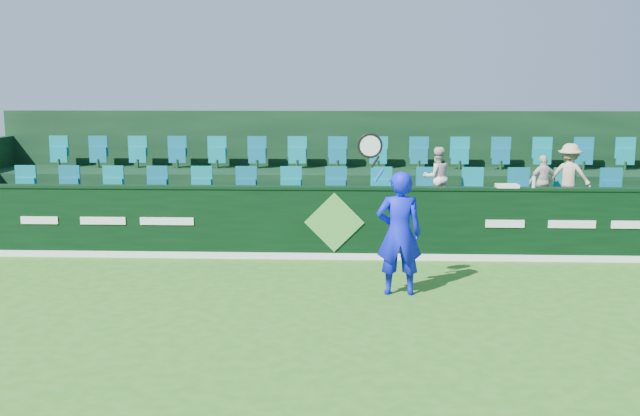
{
  "coord_description": "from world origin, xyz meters",
  "views": [
    {
      "loc": [
        0.26,
        -8.93,
        3.13
      ],
      "look_at": [
        -0.22,
        2.8,
        1.15
      ],
      "focal_mm": 40.0,
      "sensor_mm": 36.0,
      "label": 1
    }
  ],
  "objects_px": {
    "tennis_player": "(399,232)",
    "spectator_middle": "(543,181)",
    "spectator_right": "(569,176)",
    "spectator_left": "(437,177)",
    "drinks_bottle": "(534,182)",
    "towel": "(507,186)"
  },
  "relations": [
    {
      "from": "spectator_middle",
      "to": "spectator_right",
      "type": "relative_size",
      "value": 0.82
    },
    {
      "from": "spectator_right",
      "to": "towel",
      "type": "relative_size",
      "value": 3.18
    },
    {
      "from": "towel",
      "to": "drinks_bottle",
      "type": "xyz_separation_m",
      "value": [
        0.48,
        0.0,
        0.07
      ]
    },
    {
      "from": "towel",
      "to": "drinks_bottle",
      "type": "relative_size",
      "value": 1.95
    },
    {
      "from": "spectator_left",
      "to": "drinks_bottle",
      "type": "height_order",
      "value": "spectator_left"
    },
    {
      "from": "tennis_player",
      "to": "spectator_middle",
      "type": "distance_m",
      "value": 4.58
    },
    {
      "from": "spectator_middle",
      "to": "drinks_bottle",
      "type": "distance_m",
      "value": 1.22
    },
    {
      "from": "tennis_player",
      "to": "spectator_right",
      "type": "distance_m",
      "value": 4.94
    },
    {
      "from": "spectator_left",
      "to": "spectator_middle",
      "type": "xyz_separation_m",
      "value": [
        2.07,
        0.0,
        -0.08
      ]
    },
    {
      "from": "tennis_player",
      "to": "spectator_right",
      "type": "bearing_deg",
      "value": 43.75
    },
    {
      "from": "tennis_player",
      "to": "spectator_middle",
      "type": "bearing_deg",
      "value": 48.13
    },
    {
      "from": "spectator_middle",
      "to": "towel",
      "type": "bearing_deg",
      "value": 30.95
    },
    {
      "from": "spectator_right",
      "to": "drinks_bottle",
      "type": "height_order",
      "value": "spectator_right"
    },
    {
      "from": "tennis_player",
      "to": "spectator_left",
      "type": "relative_size",
      "value": 2.14
    },
    {
      "from": "spectator_middle",
      "to": "spectator_left",
      "type": "bearing_deg",
      "value": -19.02
    },
    {
      "from": "spectator_middle",
      "to": "drinks_bottle",
      "type": "bearing_deg",
      "value": 48.47
    },
    {
      "from": "spectator_left",
      "to": "towel",
      "type": "height_order",
      "value": "spectator_left"
    },
    {
      "from": "spectator_left",
      "to": "spectator_right",
      "type": "xyz_separation_m",
      "value": [
        2.58,
        0.0,
        0.04
      ]
    },
    {
      "from": "spectator_right",
      "to": "towel",
      "type": "height_order",
      "value": "spectator_right"
    },
    {
      "from": "towel",
      "to": "drinks_bottle",
      "type": "distance_m",
      "value": 0.48
    },
    {
      "from": "spectator_right",
      "to": "drinks_bottle",
      "type": "bearing_deg",
      "value": 73.11
    },
    {
      "from": "spectator_middle",
      "to": "towel",
      "type": "distance_m",
      "value": 1.46
    }
  ]
}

